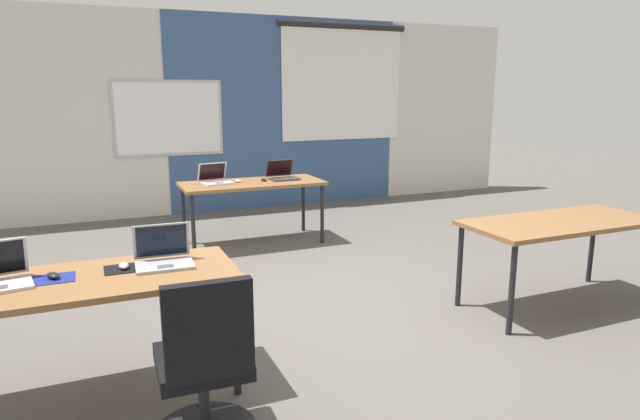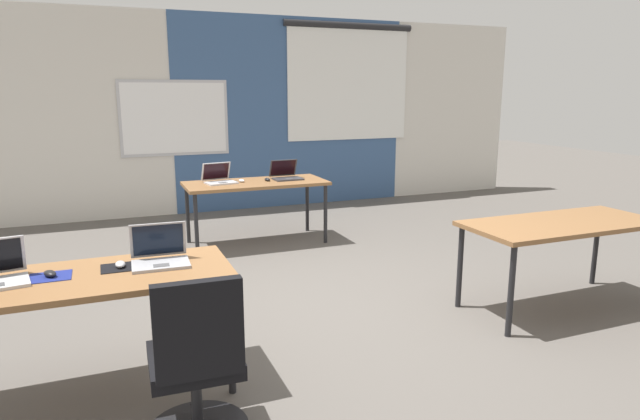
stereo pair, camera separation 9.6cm
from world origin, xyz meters
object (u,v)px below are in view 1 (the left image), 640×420
(laptop_far_right, at_px, (282,175))
(mouse_near_left_inner, at_px, (124,266))
(desk_near_left, at_px, (91,288))
(mouse_far_left, at_px, (238,181))
(chair_near_left_inner, at_px, (205,376))
(mouse_near_left_end, at_px, (53,275))
(laptop_far_left, at_px, (216,179))
(mouse_far_right, at_px, (264,180))
(desk_near_right, at_px, (560,228))
(laptop_near_left_inner, at_px, (164,256))
(desk_far_center, at_px, (252,187))

(laptop_far_right, distance_m, mouse_near_left_inner, 3.40)
(desk_near_left, relative_size, mouse_near_left_inner, 15.77)
(mouse_far_left, distance_m, mouse_near_left_inner, 3.10)
(chair_near_left_inner, bearing_deg, mouse_near_left_inner, -67.59)
(mouse_near_left_end, bearing_deg, mouse_near_left_inner, 5.03)
(laptop_far_right, bearing_deg, laptop_far_left, 177.61)
(mouse_far_right, bearing_deg, mouse_near_left_inner, -122.08)
(mouse_far_right, xyz_separation_m, laptop_far_left, (-0.54, 0.07, 0.03))
(desk_near_left, xyz_separation_m, chair_near_left_inner, (0.48, -0.71, -0.28))
(desk_near_right, bearing_deg, mouse_near_left_end, 179.20)
(laptop_near_left_inner, distance_m, mouse_near_left_end, 0.60)
(laptop_far_right, height_order, mouse_near_left_end, laptop_far_right)
(laptop_near_left_inner, relative_size, mouse_near_left_inner, 3.37)
(chair_near_left_inner, bearing_deg, desk_near_right, -164.81)
(mouse_near_left_inner, bearing_deg, chair_near_left_inner, -69.56)
(desk_near_left, bearing_deg, mouse_near_left_inner, 24.51)
(desk_near_left, relative_size, desk_near_right, 1.00)
(chair_near_left_inner, bearing_deg, laptop_near_left_inner, -83.00)
(laptop_far_right, height_order, chair_near_left_inner, laptop_far_right)
(laptop_far_left, relative_size, laptop_near_left_inner, 1.10)
(mouse_far_left, xyz_separation_m, chair_near_left_inner, (-1.12, -3.55, -0.36))
(desk_far_center, distance_m, mouse_far_right, 0.16)
(mouse_far_left, relative_size, mouse_near_left_end, 0.94)
(mouse_near_left_end, bearing_deg, laptop_near_left_inner, 2.56)
(laptop_far_left, xyz_separation_m, mouse_far_left, (0.25, -0.03, -0.03))
(desk_near_right, height_order, chair_near_left_inner, chair_near_left_inner)
(desk_near_right, distance_m, chair_near_left_inner, 3.12)
(laptop_far_left, distance_m, mouse_far_left, 0.25)
(mouse_far_right, bearing_deg, desk_near_right, -60.15)
(desk_far_center, height_order, mouse_far_left, mouse_far_left)
(desk_near_left, bearing_deg, desk_far_center, 57.99)
(desk_near_left, distance_m, laptop_far_left, 3.18)
(desk_near_left, bearing_deg, laptop_near_left_inner, 10.77)
(mouse_far_right, distance_m, laptop_far_left, 0.55)
(laptop_far_left, bearing_deg, desk_far_center, -19.66)
(desk_near_left, relative_size, laptop_near_left_inner, 4.68)
(mouse_far_left, bearing_deg, laptop_near_left_inner, -113.24)
(chair_near_left_inner, bearing_deg, desk_far_center, -107.93)
(desk_near_right, bearing_deg, laptop_far_left, 126.81)
(desk_far_center, distance_m, mouse_near_left_end, 3.36)
(desk_far_center, relative_size, mouse_near_left_end, 13.98)
(desk_near_right, relative_size, laptop_near_left_inner, 4.68)
(laptop_far_left, xyz_separation_m, chair_near_left_inner, (-0.87, -3.58, -0.39))
(desk_far_center, xyz_separation_m, mouse_far_right, (0.14, 0.01, 0.08))
(desk_far_center, relative_size, laptop_far_left, 4.26)
(desk_near_left, xyz_separation_m, mouse_near_left_end, (-0.19, 0.05, 0.08))
(mouse_far_right, xyz_separation_m, mouse_near_left_inner, (-1.71, -2.72, 0.00))
(mouse_far_left, xyz_separation_m, mouse_near_left_end, (-1.78, -2.79, 0.00))
(desk_near_left, height_order, laptop_far_left, laptop_far_left)
(laptop_far_left, xyz_separation_m, mouse_near_left_end, (-1.54, -2.82, -0.03))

